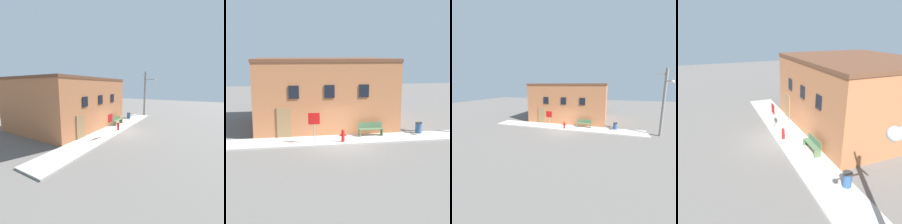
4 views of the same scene
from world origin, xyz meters
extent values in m
plane|color=#66605B|center=(0.00, 0.00, 0.00)|extent=(80.00, 80.00, 0.00)
cube|color=#BCB7AD|center=(0.00, 1.16, 0.05)|extent=(18.72, 2.31, 0.11)
cube|color=#B26B42|center=(-0.58, 6.79, 2.63)|extent=(10.62, 8.95, 5.26)
cube|color=brown|center=(-0.58, 6.79, 5.38)|extent=(10.72, 9.05, 0.24)
cube|color=black|center=(-3.05, 2.28, 3.26)|extent=(0.70, 0.08, 0.90)
cube|color=black|center=(-0.58, 2.28, 3.26)|extent=(0.70, 0.08, 0.90)
cube|color=black|center=(1.90, 2.28, 3.26)|extent=(0.70, 0.08, 0.90)
cube|color=#937047|center=(-3.76, 2.28, 1.10)|extent=(1.00, 0.08, 2.20)
cylinder|color=red|center=(0.06, 0.54, 0.45)|extent=(0.23, 0.23, 0.68)
sphere|color=red|center=(0.06, 0.54, 0.84)|extent=(0.21, 0.21, 0.21)
cylinder|color=red|center=(-0.12, 0.54, 0.55)|extent=(0.13, 0.10, 0.10)
cylinder|color=red|center=(0.24, 0.54, 0.55)|extent=(0.13, 0.10, 0.10)
cylinder|color=gray|center=(-1.87, 0.42, 1.12)|extent=(0.06, 0.06, 2.03)
cube|color=red|center=(-1.87, 0.40, 1.76)|extent=(0.75, 0.02, 0.75)
cube|color=#4C6B47|center=(1.47, 1.72, 0.35)|extent=(0.08, 0.44, 0.48)
cube|color=#4C6B47|center=(3.10, 1.72, 0.35)|extent=(0.08, 0.44, 0.48)
cube|color=#4C6B47|center=(2.29, 1.72, 0.60)|extent=(1.71, 0.44, 0.04)
cube|color=#4C6B47|center=(2.29, 1.92, 0.83)|extent=(1.71, 0.04, 0.42)
cylinder|color=#2D517F|center=(5.97, 1.88, 0.48)|extent=(0.47, 0.47, 0.73)
cylinder|color=#2D2D2D|center=(5.97, 1.88, 0.87)|extent=(0.50, 0.50, 0.06)
cylinder|color=gray|center=(10.42, 1.03, 3.46)|extent=(0.28, 0.28, 6.91)
cylinder|color=gray|center=(10.42, 0.20, 5.67)|extent=(0.10, 1.67, 0.10)
sphere|color=silver|center=(10.42, -0.63, 5.57)|extent=(0.32, 0.32, 0.32)
cube|color=gray|center=(10.42, 1.03, 6.36)|extent=(1.80, 0.10, 0.10)
camera|label=1|loc=(-13.43, -6.31, 4.61)|focal=24.00mm
camera|label=2|loc=(-3.63, -19.10, 5.84)|focal=50.00mm
camera|label=3|loc=(5.13, -16.31, 5.28)|focal=24.00mm
camera|label=4|loc=(13.32, -3.96, 7.53)|focal=35.00mm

